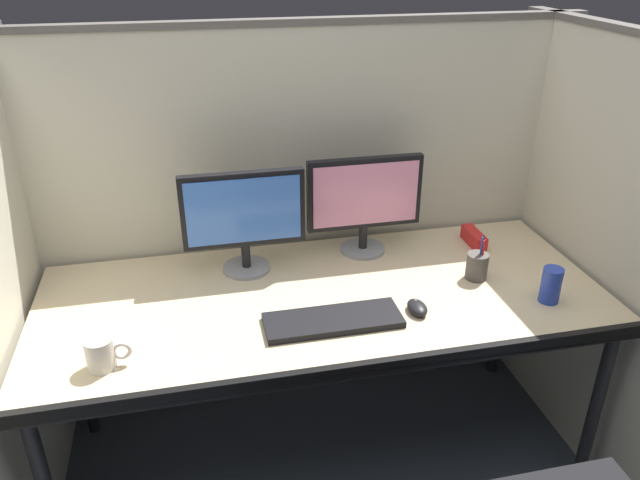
# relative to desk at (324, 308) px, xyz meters

# --- Properties ---
(cubicle_partition_rear) EXTENTS (2.21, 0.06, 1.57)m
(cubicle_partition_rear) POSITION_rel_desk_xyz_m (0.00, 0.46, 0.10)
(cubicle_partition_rear) COLOR beige
(cubicle_partition_rear) RESTS_ON ground
(cubicle_partition_right) EXTENTS (0.06, 1.41, 1.57)m
(cubicle_partition_right) POSITION_rel_desk_xyz_m (0.99, -0.09, 0.10)
(cubicle_partition_right) COLOR beige
(cubicle_partition_right) RESTS_ON ground
(desk) EXTENTS (1.90, 0.80, 0.74)m
(desk) POSITION_rel_desk_xyz_m (0.00, 0.00, 0.00)
(desk) COLOR beige
(desk) RESTS_ON ground
(monitor_left) EXTENTS (0.43, 0.17, 0.37)m
(monitor_left) POSITION_rel_desk_xyz_m (-0.23, 0.24, 0.27)
(monitor_left) COLOR gray
(monitor_left) RESTS_ON desk
(monitor_right) EXTENTS (0.43, 0.17, 0.37)m
(monitor_right) POSITION_rel_desk_xyz_m (0.22, 0.29, 0.27)
(monitor_right) COLOR gray
(monitor_right) RESTS_ON desk
(keyboard_main) EXTENTS (0.43, 0.15, 0.02)m
(keyboard_main) POSITION_rel_desk_xyz_m (-0.01, -0.16, 0.06)
(keyboard_main) COLOR black
(keyboard_main) RESTS_ON desk
(computer_mouse) EXTENTS (0.06, 0.10, 0.04)m
(computer_mouse) POSITION_rel_desk_xyz_m (0.27, -0.16, 0.07)
(computer_mouse) COLOR black
(computer_mouse) RESTS_ON desk
(soda_can) EXTENTS (0.07, 0.07, 0.12)m
(soda_can) POSITION_rel_desk_xyz_m (0.72, -0.19, 0.11)
(soda_can) COLOR #263FB2
(soda_can) RESTS_ON desk
(pen_cup) EXTENTS (0.08, 0.08, 0.16)m
(pen_cup) POSITION_rel_desk_xyz_m (0.55, 0.00, 0.10)
(pen_cup) COLOR #4C4742
(pen_cup) RESTS_ON desk
(coffee_mug) EXTENTS (0.13, 0.08, 0.09)m
(coffee_mug) POSITION_rel_desk_xyz_m (-0.69, -0.23, 0.10)
(coffee_mug) COLOR silver
(coffee_mug) RESTS_ON desk
(red_stapler) EXTENTS (0.04, 0.15, 0.06)m
(red_stapler) POSITION_rel_desk_xyz_m (0.66, 0.25, 0.08)
(red_stapler) COLOR red
(red_stapler) RESTS_ON desk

